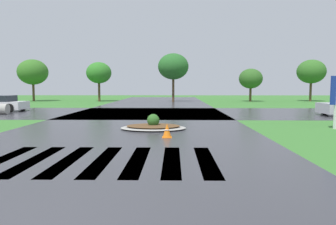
# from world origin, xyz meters

# --- Properties ---
(asphalt_roadway) EXTENTS (10.74, 80.00, 0.01)m
(asphalt_roadway) POSITION_xyz_m (0.00, 10.00, 0.00)
(asphalt_roadway) COLOR #35353A
(asphalt_roadway) RESTS_ON ground
(asphalt_cross_road) EXTENTS (90.00, 9.67, 0.01)m
(asphalt_cross_road) POSITION_xyz_m (0.00, 19.03, 0.00)
(asphalt_cross_road) COLOR #35353A
(asphalt_cross_road) RESTS_ON ground
(crosswalk_stripes) EXTENTS (5.85, 3.46, 0.01)m
(crosswalk_stripes) POSITION_xyz_m (0.00, 4.60, 0.00)
(crosswalk_stripes) COLOR white
(crosswalk_stripes) RESTS_ON ground
(median_island) EXTENTS (2.94, 2.11, 0.68)m
(median_island) POSITION_xyz_m (0.92, 10.56, 0.13)
(median_island) COLOR #9E9B93
(median_island) RESTS_ON ground
(traffic_cone) EXTENTS (0.36, 0.36, 0.54)m
(traffic_cone) POSITION_xyz_m (1.60, 8.25, 0.25)
(traffic_cone) COLOR orange
(traffic_cone) RESTS_ON ground
(background_treeline) EXTENTS (45.07, 5.70, 5.77)m
(background_treeline) POSITION_xyz_m (-2.59, 35.36, 3.70)
(background_treeline) COLOR #4C3823
(background_treeline) RESTS_ON ground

